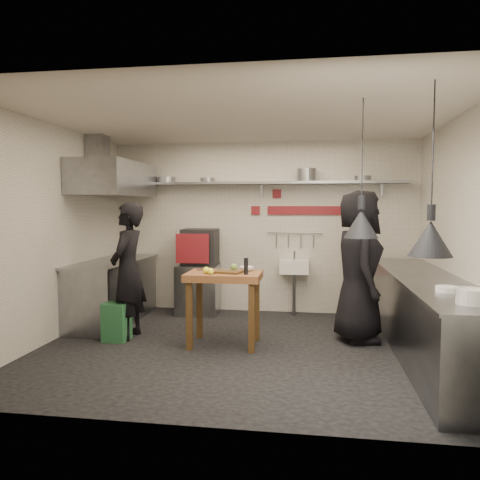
# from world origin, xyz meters

# --- Properties ---
(floor) EXTENTS (5.00, 5.00, 0.00)m
(floor) POSITION_xyz_m (0.00, 0.00, 0.00)
(floor) COLOR black
(floor) RESTS_ON ground
(ceiling) EXTENTS (5.00, 5.00, 0.00)m
(ceiling) POSITION_xyz_m (0.00, 0.00, 2.80)
(ceiling) COLOR beige
(ceiling) RESTS_ON floor
(wall_back) EXTENTS (5.00, 0.04, 2.80)m
(wall_back) POSITION_xyz_m (0.00, 2.10, 1.40)
(wall_back) COLOR beige
(wall_back) RESTS_ON floor
(wall_front) EXTENTS (5.00, 0.04, 2.80)m
(wall_front) POSITION_xyz_m (0.00, -2.10, 1.40)
(wall_front) COLOR beige
(wall_front) RESTS_ON floor
(wall_left) EXTENTS (0.04, 4.20, 2.80)m
(wall_left) POSITION_xyz_m (-2.50, 0.00, 1.40)
(wall_left) COLOR beige
(wall_left) RESTS_ON floor
(wall_right) EXTENTS (0.04, 4.20, 2.80)m
(wall_right) POSITION_xyz_m (2.50, 0.00, 1.40)
(wall_right) COLOR beige
(wall_right) RESTS_ON floor
(red_band_horiz) EXTENTS (1.70, 0.02, 0.14)m
(red_band_horiz) POSITION_xyz_m (0.95, 2.08, 1.68)
(red_band_horiz) COLOR maroon
(red_band_horiz) RESTS_ON wall_back
(red_band_vert) EXTENTS (0.14, 0.02, 1.10)m
(red_band_vert) POSITION_xyz_m (1.55, 2.08, 1.20)
(red_band_vert) COLOR maroon
(red_band_vert) RESTS_ON wall_back
(red_tile_a) EXTENTS (0.14, 0.02, 0.14)m
(red_tile_a) POSITION_xyz_m (0.25, 2.08, 1.95)
(red_tile_a) COLOR maroon
(red_tile_a) RESTS_ON wall_back
(red_tile_b) EXTENTS (0.14, 0.02, 0.14)m
(red_tile_b) POSITION_xyz_m (-0.10, 2.08, 1.68)
(red_tile_b) COLOR maroon
(red_tile_b) RESTS_ON wall_back
(back_shelf) EXTENTS (4.60, 0.34, 0.04)m
(back_shelf) POSITION_xyz_m (0.00, 1.92, 2.12)
(back_shelf) COLOR slate
(back_shelf) RESTS_ON wall_back
(shelf_bracket_left) EXTENTS (0.04, 0.06, 0.24)m
(shelf_bracket_left) POSITION_xyz_m (-1.90, 2.07, 2.02)
(shelf_bracket_left) COLOR slate
(shelf_bracket_left) RESTS_ON wall_back
(shelf_bracket_mid) EXTENTS (0.04, 0.06, 0.24)m
(shelf_bracket_mid) POSITION_xyz_m (0.00, 2.07, 2.02)
(shelf_bracket_mid) COLOR slate
(shelf_bracket_mid) RESTS_ON wall_back
(shelf_bracket_right) EXTENTS (0.04, 0.06, 0.24)m
(shelf_bracket_right) POSITION_xyz_m (1.90, 2.07, 2.02)
(shelf_bracket_right) COLOR slate
(shelf_bracket_right) RESTS_ON wall_back
(pan_far_left) EXTENTS (0.36, 0.36, 0.09)m
(pan_far_left) POSITION_xyz_m (-1.56, 1.92, 2.19)
(pan_far_left) COLOR slate
(pan_far_left) RESTS_ON back_shelf
(pan_mid_left) EXTENTS (0.28, 0.28, 0.07)m
(pan_mid_left) POSITION_xyz_m (-0.87, 1.92, 2.18)
(pan_mid_left) COLOR slate
(pan_mid_left) RESTS_ON back_shelf
(stock_pot) EXTENTS (0.38, 0.38, 0.20)m
(stock_pot) POSITION_xyz_m (0.73, 1.92, 2.24)
(stock_pot) COLOR slate
(stock_pot) RESTS_ON back_shelf
(pan_right) EXTENTS (0.27, 0.27, 0.08)m
(pan_right) POSITION_xyz_m (1.59, 1.92, 2.18)
(pan_right) COLOR slate
(pan_right) RESTS_ON back_shelf
(oven_stand) EXTENTS (0.68, 0.62, 0.80)m
(oven_stand) POSITION_xyz_m (-1.00, 1.75, 0.40)
(oven_stand) COLOR slate
(oven_stand) RESTS_ON floor
(combi_oven) EXTENTS (0.58, 0.54, 0.58)m
(combi_oven) POSITION_xyz_m (-0.97, 1.80, 1.09)
(combi_oven) COLOR black
(combi_oven) RESTS_ON oven_stand
(oven_door) EXTENTS (0.52, 0.05, 0.46)m
(oven_door) POSITION_xyz_m (-1.01, 1.46, 1.09)
(oven_door) COLOR maroon
(oven_door) RESTS_ON combi_oven
(oven_glass) EXTENTS (0.33, 0.03, 0.34)m
(oven_glass) POSITION_xyz_m (-1.00, 1.49, 1.09)
(oven_glass) COLOR black
(oven_glass) RESTS_ON oven_door
(hand_sink) EXTENTS (0.46, 0.34, 0.22)m
(hand_sink) POSITION_xyz_m (0.55, 1.92, 0.78)
(hand_sink) COLOR white
(hand_sink) RESTS_ON wall_back
(sink_tap) EXTENTS (0.03, 0.03, 0.14)m
(sink_tap) POSITION_xyz_m (0.55, 1.92, 0.96)
(sink_tap) COLOR slate
(sink_tap) RESTS_ON hand_sink
(sink_drain) EXTENTS (0.06, 0.06, 0.66)m
(sink_drain) POSITION_xyz_m (0.55, 1.88, 0.34)
(sink_drain) COLOR slate
(sink_drain) RESTS_ON floor
(utensil_rail) EXTENTS (0.90, 0.02, 0.02)m
(utensil_rail) POSITION_xyz_m (0.55, 2.06, 1.32)
(utensil_rail) COLOR slate
(utensil_rail) RESTS_ON wall_back
(counter_right) EXTENTS (0.70, 3.80, 0.90)m
(counter_right) POSITION_xyz_m (2.15, 0.00, 0.45)
(counter_right) COLOR slate
(counter_right) RESTS_ON floor
(counter_right_top) EXTENTS (0.76, 3.90, 0.03)m
(counter_right_top) POSITION_xyz_m (2.15, 0.00, 0.92)
(counter_right_top) COLOR slate
(counter_right_top) RESTS_ON counter_right
(plate_stack) EXTENTS (0.23, 0.23, 0.13)m
(plate_stack) POSITION_xyz_m (2.12, -1.53, 1.00)
(plate_stack) COLOR white
(plate_stack) RESTS_ON counter_right_top
(small_bowl_right) EXTENTS (0.26, 0.26, 0.05)m
(small_bowl_right) POSITION_xyz_m (2.10, -0.94, 0.96)
(small_bowl_right) COLOR white
(small_bowl_right) RESTS_ON counter_right_top
(counter_left) EXTENTS (0.70, 1.90, 0.90)m
(counter_left) POSITION_xyz_m (-2.15, 1.05, 0.45)
(counter_left) COLOR slate
(counter_left) RESTS_ON floor
(counter_left_top) EXTENTS (0.76, 2.00, 0.03)m
(counter_left_top) POSITION_xyz_m (-2.15, 1.05, 0.92)
(counter_left_top) COLOR slate
(counter_left_top) RESTS_ON counter_left
(extractor_hood) EXTENTS (0.78, 1.60, 0.50)m
(extractor_hood) POSITION_xyz_m (-2.10, 1.05, 2.15)
(extractor_hood) COLOR slate
(extractor_hood) RESTS_ON ceiling
(hood_duct) EXTENTS (0.28, 0.28, 0.50)m
(hood_duct) POSITION_xyz_m (-2.35, 1.05, 2.55)
(hood_duct) COLOR slate
(hood_duct) RESTS_ON ceiling
(green_bin) EXTENTS (0.31, 0.31, 0.50)m
(green_bin) POSITION_xyz_m (-1.68, 0.08, 0.25)
(green_bin) COLOR #225B33
(green_bin) RESTS_ON floor
(prep_table) EXTENTS (0.92, 0.65, 0.92)m
(prep_table) POSITION_xyz_m (-0.26, 0.10, 0.46)
(prep_table) COLOR brown
(prep_table) RESTS_ON floor
(cutting_board) EXTENTS (0.41, 0.33, 0.02)m
(cutting_board) POSITION_xyz_m (-0.21, 0.06, 0.93)
(cutting_board) COLOR #4F3418
(cutting_board) RESTS_ON prep_table
(pepper_mill) EXTENTS (0.07, 0.07, 0.20)m
(pepper_mill) POSITION_xyz_m (0.04, -0.04, 1.02)
(pepper_mill) COLOR black
(pepper_mill) RESTS_ON prep_table
(lemon_a) EXTENTS (0.11, 0.11, 0.08)m
(lemon_a) POSITION_xyz_m (-0.46, -0.02, 0.96)
(lemon_a) COLOR #FDFF32
(lemon_a) RESTS_ON prep_table
(lemon_b) EXTENTS (0.10, 0.10, 0.08)m
(lemon_b) POSITION_xyz_m (-0.39, -0.10, 0.96)
(lemon_b) COLOR #FDFF32
(lemon_b) RESTS_ON prep_table
(veg_ball) EXTENTS (0.11, 0.11, 0.09)m
(veg_ball) POSITION_xyz_m (-0.15, 0.25, 0.97)
(veg_ball) COLOR olive
(veg_ball) RESTS_ON prep_table
(steel_tray) EXTENTS (0.16, 0.11, 0.03)m
(steel_tray) POSITION_xyz_m (-0.55, 0.26, 0.94)
(steel_tray) COLOR slate
(steel_tray) RESTS_ON prep_table
(bowl) EXTENTS (0.23, 0.23, 0.06)m
(bowl) POSITION_xyz_m (0.00, 0.27, 0.95)
(bowl) COLOR white
(bowl) RESTS_ON prep_table
(heat_lamp_near) EXTENTS (0.41, 0.41, 1.37)m
(heat_lamp_near) POSITION_xyz_m (1.30, -0.81, 2.11)
(heat_lamp_near) COLOR black
(heat_lamp_near) RESTS_ON ceiling
(heat_lamp_far) EXTENTS (0.45, 0.45, 1.49)m
(heat_lamp_far) POSITION_xyz_m (1.83, -1.39, 2.05)
(heat_lamp_far) COLOR black
(heat_lamp_far) RESTS_ON ceiling
(chef_left) EXTENTS (0.43, 0.66, 1.79)m
(chef_left) POSITION_xyz_m (-1.57, 0.22, 0.90)
(chef_left) COLOR black
(chef_left) RESTS_ON floor
(chef_right) EXTENTS (0.72, 1.01, 1.95)m
(chef_right) POSITION_xyz_m (1.42, 0.56, 0.97)
(chef_right) COLOR black
(chef_right) RESTS_ON floor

